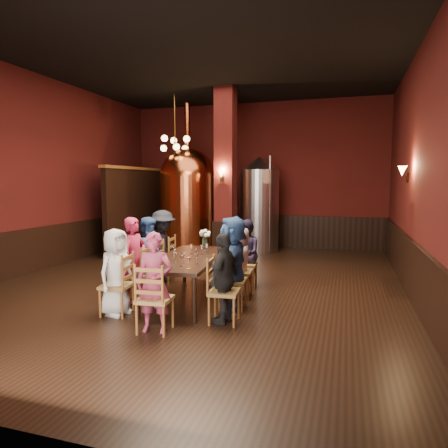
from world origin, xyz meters
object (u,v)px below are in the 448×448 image
(dining_table, at_px, (188,260))
(copper_kettle, at_px, (188,199))
(steel_vessel, at_px, (259,204))
(rose_vase, at_px, (205,236))
(person_2, at_px, (150,254))
(person_1, at_px, (135,260))
(person_0, at_px, (116,272))

(dining_table, distance_m, copper_kettle, 4.87)
(copper_kettle, height_order, steel_vessel, copper_kettle)
(dining_table, bearing_deg, rose_vase, 86.09)
(rose_vase, bearing_deg, dining_table, -88.87)
(person_2, xyz_separation_m, steel_vessel, (1.01, 4.94, 0.69))
(person_1, height_order, rose_vase, person_1)
(copper_kettle, relative_size, steel_vessel, 1.53)
(person_0, bearing_deg, steel_vessel, 4.48)
(person_1, xyz_separation_m, rose_vase, (0.80, 1.30, 0.27))
(rose_vase, bearing_deg, copper_kettle, 116.80)
(steel_vessel, bearing_deg, person_2, -101.59)
(person_2, bearing_deg, person_1, -179.11)
(dining_table, bearing_deg, copper_kettle, 107.11)
(person_0, distance_m, steel_vessel, 6.37)
(person_0, height_order, steel_vessel, steel_vessel)
(person_0, xyz_separation_m, steel_vessel, (0.90, 6.26, 0.72))
(person_0, xyz_separation_m, person_2, (-0.12, 1.32, 0.03))
(steel_vessel, bearing_deg, person_0, -98.14)
(rose_vase, bearing_deg, person_2, -143.15)
(copper_kettle, bearing_deg, person_1, -78.45)
(rose_vase, bearing_deg, person_0, -110.64)
(steel_vessel, bearing_deg, rose_vase, -92.06)
(person_1, bearing_deg, person_2, 15.62)
(person_0, bearing_deg, rose_vase, -8.01)
(copper_kettle, xyz_separation_m, rose_vase, (1.79, -3.54, -0.55))
(person_2, height_order, steel_vessel, steel_vessel)
(person_1, height_order, copper_kettle, copper_kettle)
(copper_kettle, bearing_deg, rose_vase, -63.20)
(person_0, height_order, person_1, person_1)
(dining_table, bearing_deg, person_1, -158.78)
(person_0, xyz_separation_m, rose_vase, (0.74, 1.97, 0.33))
(person_0, relative_size, rose_vase, 3.51)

